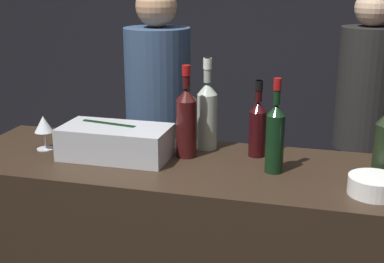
{
  "coord_description": "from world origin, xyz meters",
  "views": [
    {
      "loc": [
        0.52,
        -1.59,
        1.77
      ],
      "look_at": [
        0.0,
        0.33,
        1.17
      ],
      "focal_mm": 50.0,
      "sensor_mm": 36.0,
      "label": 1
    }
  ],
  "objects_px": {
    "bowl_white": "(374,185)",
    "red_wine_bottle_black_foil": "(257,126)",
    "white_wine_bottle": "(207,113)",
    "ice_bin_with_bottles": "(115,141)",
    "person_blond_tee": "(159,130)",
    "wine_glass": "(44,125)",
    "person_in_hoodie": "(363,118)",
    "red_wine_bottle_burgundy": "(275,135)",
    "red_wine_bottle_tall": "(186,120)"
  },
  "relations": [
    {
      "from": "wine_glass",
      "to": "red_wine_bottle_burgundy",
      "type": "distance_m",
      "value": 0.96
    },
    {
      "from": "wine_glass",
      "to": "person_in_hoodie",
      "type": "bearing_deg",
      "value": 44.39
    },
    {
      "from": "white_wine_bottle",
      "to": "red_wine_bottle_black_foil",
      "type": "height_order",
      "value": "white_wine_bottle"
    },
    {
      "from": "red_wine_bottle_burgundy",
      "to": "person_blond_tee",
      "type": "height_order",
      "value": "person_blond_tee"
    },
    {
      "from": "person_blond_tee",
      "to": "red_wine_bottle_black_foil",
      "type": "bearing_deg",
      "value": 172.39
    },
    {
      "from": "red_wine_bottle_burgundy",
      "to": "ice_bin_with_bottles",
      "type": "bearing_deg",
      "value": -179.96
    },
    {
      "from": "red_wine_bottle_burgundy",
      "to": "red_wine_bottle_tall",
      "type": "xyz_separation_m",
      "value": [
        -0.36,
        0.09,
        0.01
      ]
    },
    {
      "from": "red_wine_bottle_black_foil",
      "to": "person_blond_tee",
      "type": "distance_m",
      "value": 0.84
    },
    {
      "from": "person_blond_tee",
      "to": "ice_bin_with_bottles",
      "type": "bearing_deg",
      "value": 129.33
    },
    {
      "from": "bowl_white",
      "to": "person_blond_tee",
      "type": "height_order",
      "value": "person_blond_tee"
    },
    {
      "from": "bowl_white",
      "to": "white_wine_bottle",
      "type": "xyz_separation_m",
      "value": [
        -0.65,
        0.33,
        0.12
      ]
    },
    {
      "from": "red_wine_bottle_burgundy",
      "to": "red_wine_bottle_tall",
      "type": "bearing_deg",
      "value": 166.76
    },
    {
      "from": "white_wine_bottle",
      "to": "person_blond_tee",
      "type": "height_order",
      "value": "person_blond_tee"
    },
    {
      "from": "bowl_white",
      "to": "person_in_hoodie",
      "type": "height_order",
      "value": "person_in_hoodie"
    },
    {
      "from": "red_wine_bottle_burgundy",
      "to": "red_wine_bottle_black_foil",
      "type": "xyz_separation_m",
      "value": [
        -0.09,
        0.16,
        -0.02
      ]
    },
    {
      "from": "white_wine_bottle",
      "to": "person_blond_tee",
      "type": "xyz_separation_m",
      "value": [
        -0.39,
        0.51,
        -0.25
      ]
    },
    {
      "from": "white_wine_bottle",
      "to": "red_wine_bottle_tall",
      "type": "relative_size",
      "value": 1.03
    },
    {
      "from": "red_wine_bottle_black_foil",
      "to": "wine_glass",
      "type": "bearing_deg",
      "value": -170.2
    },
    {
      "from": "red_wine_bottle_burgundy",
      "to": "red_wine_bottle_tall",
      "type": "relative_size",
      "value": 0.95
    },
    {
      "from": "red_wine_bottle_tall",
      "to": "red_wine_bottle_black_foil",
      "type": "bearing_deg",
      "value": 16.26
    },
    {
      "from": "bowl_white",
      "to": "white_wine_bottle",
      "type": "bearing_deg",
      "value": 153.31
    },
    {
      "from": "bowl_white",
      "to": "red_wine_bottle_black_foil",
      "type": "relative_size",
      "value": 0.56
    },
    {
      "from": "white_wine_bottle",
      "to": "person_in_hoodie",
      "type": "xyz_separation_m",
      "value": [
        0.68,
        1.12,
        -0.27
      ]
    },
    {
      "from": "wine_glass",
      "to": "white_wine_bottle",
      "type": "bearing_deg",
      "value": 16.09
    },
    {
      "from": "person_blond_tee",
      "to": "wine_glass",
      "type": "bearing_deg",
      "value": 103.63
    },
    {
      "from": "bowl_white",
      "to": "red_wine_bottle_burgundy",
      "type": "xyz_separation_m",
      "value": [
        -0.35,
        0.13,
        0.11
      ]
    },
    {
      "from": "red_wine_bottle_black_foil",
      "to": "person_in_hoodie",
      "type": "height_order",
      "value": "person_in_hoodie"
    },
    {
      "from": "red_wine_bottle_black_foil",
      "to": "red_wine_bottle_burgundy",
      "type": "bearing_deg",
      "value": -61.76
    },
    {
      "from": "red_wine_bottle_burgundy",
      "to": "person_in_hoodie",
      "type": "height_order",
      "value": "person_in_hoodie"
    },
    {
      "from": "ice_bin_with_bottles",
      "to": "red_wine_bottle_black_foil",
      "type": "xyz_separation_m",
      "value": [
        0.54,
        0.17,
        0.06
      ]
    },
    {
      "from": "wine_glass",
      "to": "red_wine_bottle_burgundy",
      "type": "height_order",
      "value": "red_wine_bottle_burgundy"
    },
    {
      "from": "red_wine_bottle_black_foil",
      "to": "red_wine_bottle_tall",
      "type": "distance_m",
      "value": 0.29
    },
    {
      "from": "red_wine_bottle_black_foil",
      "to": "person_blond_tee",
      "type": "bearing_deg",
      "value": 137.84
    },
    {
      "from": "ice_bin_with_bottles",
      "to": "white_wine_bottle",
      "type": "distance_m",
      "value": 0.4
    },
    {
      "from": "ice_bin_with_bottles",
      "to": "red_wine_bottle_burgundy",
      "type": "relative_size",
      "value": 1.22
    },
    {
      "from": "ice_bin_with_bottles",
      "to": "white_wine_bottle",
      "type": "bearing_deg",
      "value": 31.82
    },
    {
      "from": "red_wine_bottle_tall",
      "to": "white_wine_bottle",
      "type": "bearing_deg",
      "value": 64.36
    },
    {
      "from": "red_wine_bottle_burgundy",
      "to": "person_blond_tee",
      "type": "distance_m",
      "value": 1.02
    },
    {
      "from": "red_wine_bottle_black_foil",
      "to": "person_in_hoodie",
      "type": "distance_m",
      "value": 1.27
    },
    {
      "from": "bowl_white",
      "to": "red_wine_bottle_black_foil",
      "type": "height_order",
      "value": "red_wine_bottle_black_foil"
    },
    {
      "from": "bowl_white",
      "to": "white_wine_bottle",
      "type": "relative_size",
      "value": 0.45
    },
    {
      "from": "wine_glass",
      "to": "white_wine_bottle",
      "type": "distance_m",
      "value": 0.68
    },
    {
      "from": "ice_bin_with_bottles",
      "to": "red_wine_bottle_black_foil",
      "type": "distance_m",
      "value": 0.57
    },
    {
      "from": "ice_bin_with_bottles",
      "to": "red_wine_bottle_black_foil",
      "type": "bearing_deg",
      "value": 16.88
    },
    {
      "from": "red_wine_bottle_tall",
      "to": "person_blond_tee",
      "type": "distance_m",
      "value": 0.75
    },
    {
      "from": "bowl_white",
      "to": "wine_glass",
      "type": "xyz_separation_m",
      "value": [
        -1.31,
        0.14,
        0.07
      ]
    },
    {
      "from": "white_wine_bottle",
      "to": "red_wine_bottle_tall",
      "type": "bearing_deg",
      "value": -115.64
    },
    {
      "from": "person_in_hoodie",
      "to": "person_blond_tee",
      "type": "height_order",
      "value": "person_blond_tee"
    },
    {
      "from": "ice_bin_with_bottles",
      "to": "person_blond_tee",
      "type": "relative_size",
      "value": 0.25
    },
    {
      "from": "bowl_white",
      "to": "person_in_hoodie",
      "type": "bearing_deg",
      "value": 88.85
    }
  ]
}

